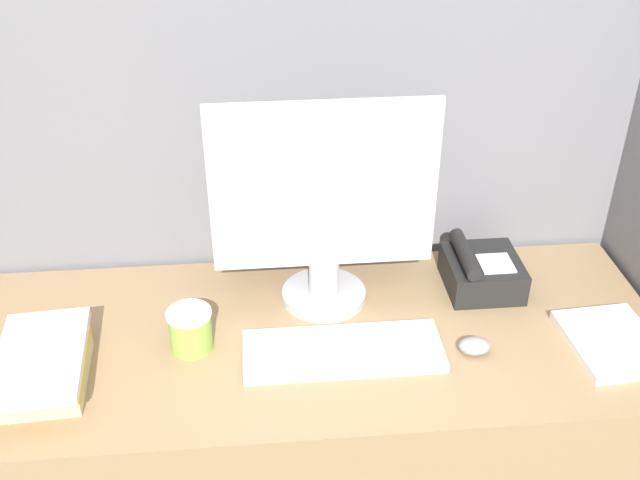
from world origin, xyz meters
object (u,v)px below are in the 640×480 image
at_px(keyboard, 343,351).
at_px(coffee_cup, 191,330).
at_px(book_stack, 40,369).
at_px(mouse, 475,346).
at_px(monitor, 324,210).
at_px(desk_telephone, 481,271).

height_order(keyboard, coffee_cup, coffee_cup).
xyz_separation_m(keyboard, book_stack, (-0.63, -0.03, 0.03)).
bearing_deg(mouse, monitor, 143.04).
xyz_separation_m(monitor, desk_telephone, (0.39, 0.01, -0.20)).
xyz_separation_m(monitor, coffee_cup, (-0.31, -0.16, -0.19)).
bearing_deg(desk_telephone, book_stack, -165.81).
relative_size(book_stack, desk_telephone, 1.63).
height_order(monitor, keyboard, monitor).
xyz_separation_m(keyboard, mouse, (0.29, -0.02, 0.01)).
bearing_deg(desk_telephone, keyboard, -148.76).
distance_m(keyboard, book_stack, 0.64).
xyz_separation_m(book_stack, desk_telephone, (1.00, 0.25, 0.00)).
relative_size(keyboard, desk_telephone, 2.36).
relative_size(mouse, coffee_cup, 0.72).
bearing_deg(book_stack, desk_telephone, 14.19).
bearing_deg(desk_telephone, monitor, -178.70).
distance_m(monitor, desk_telephone, 0.44).
height_order(monitor, desk_telephone, monitor).
distance_m(mouse, book_stack, 0.92).
xyz_separation_m(coffee_cup, desk_telephone, (0.70, 0.17, -0.00)).
distance_m(keyboard, desk_telephone, 0.43).
xyz_separation_m(keyboard, coffee_cup, (-0.33, 0.06, 0.04)).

